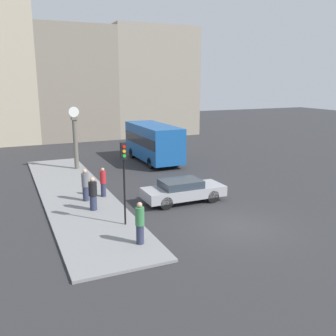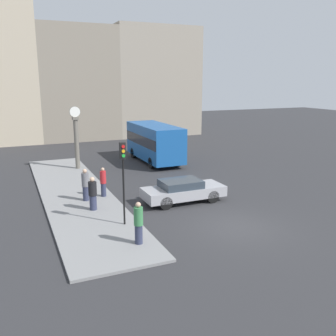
{
  "view_description": "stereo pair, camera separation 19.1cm",
  "coord_description": "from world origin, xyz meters",
  "px_view_note": "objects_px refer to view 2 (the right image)",
  "views": [
    {
      "loc": [
        -9.76,
        -13.72,
        6.75
      ],
      "look_at": [
        -1.36,
        5.11,
        1.88
      ],
      "focal_mm": 40.0,
      "sensor_mm": 36.0,
      "label": 1
    },
    {
      "loc": [
        -9.58,
        -13.8,
        6.75
      ],
      "look_at": [
        -1.36,
        5.11,
        1.88
      ],
      "focal_mm": 40.0,
      "sensor_mm": 36.0,
      "label": 2
    }
  ],
  "objects_px": {
    "bus_distant": "(154,141)",
    "pedestrian_black_jacket": "(93,194)",
    "sedan_car": "(183,190)",
    "traffic_light_near": "(123,167)",
    "street_clock": "(76,139)",
    "pedestrian_red_top": "(103,182)",
    "pedestrian_green_hoodie": "(138,223)",
    "pedestrian_grey_jacket": "(85,185)"
  },
  "relations": [
    {
      "from": "pedestrian_red_top",
      "to": "street_clock",
      "type": "bearing_deg",
      "value": 90.56
    },
    {
      "from": "pedestrian_grey_jacket",
      "to": "sedan_car",
      "type": "bearing_deg",
      "value": -22.72
    },
    {
      "from": "traffic_light_near",
      "to": "pedestrian_grey_jacket",
      "type": "height_order",
      "value": "traffic_light_near"
    },
    {
      "from": "pedestrian_grey_jacket",
      "to": "pedestrian_black_jacket",
      "type": "distance_m",
      "value": 1.71
    },
    {
      "from": "pedestrian_green_hoodie",
      "to": "pedestrian_black_jacket",
      "type": "bearing_deg",
      "value": 99.51
    },
    {
      "from": "bus_distant",
      "to": "pedestrian_red_top",
      "type": "height_order",
      "value": "bus_distant"
    },
    {
      "from": "sedan_car",
      "to": "street_clock",
      "type": "bearing_deg",
      "value": 111.44
    },
    {
      "from": "pedestrian_red_top",
      "to": "pedestrian_grey_jacket",
      "type": "xyz_separation_m",
      "value": [
        -1.1,
        -0.36,
        0.05
      ]
    },
    {
      "from": "pedestrian_red_top",
      "to": "pedestrian_black_jacket",
      "type": "relative_size",
      "value": 0.97
    },
    {
      "from": "bus_distant",
      "to": "sedan_car",
      "type": "bearing_deg",
      "value": -103.02
    },
    {
      "from": "sedan_car",
      "to": "bus_distant",
      "type": "distance_m",
      "value": 10.89
    },
    {
      "from": "street_clock",
      "to": "pedestrian_green_hoodie",
      "type": "relative_size",
      "value": 2.62
    },
    {
      "from": "pedestrian_black_jacket",
      "to": "sedan_car",
      "type": "bearing_deg",
      "value": -4.58
    },
    {
      "from": "pedestrian_green_hoodie",
      "to": "pedestrian_grey_jacket",
      "type": "height_order",
      "value": "pedestrian_grey_jacket"
    },
    {
      "from": "sedan_car",
      "to": "pedestrian_green_hoodie",
      "type": "bearing_deg",
      "value": -133.07
    },
    {
      "from": "pedestrian_red_top",
      "to": "pedestrian_black_jacket",
      "type": "height_order",
      "value": "pedestrian_black_jacket"
    },
    {
      "from": "bus_distant",
      "to": "street_clock",
      "type": "height_order",
      "value": "street_clock"
    },
    {
      "from": "pedestrian_green_hoodie",
      "to": "sedan_car",
      "type": "bearing_deg",
      "value": 46.93
    },
    {
      "from": "street_clock",
      "to": "pedestrian_red_top",
      "type": "distance_m",
      "value": 7.91
    },
    {
      "from": "sedan_car",
      "to": "pedestrian_red_top",
      "type": "distance_m",
      "value": 4.66
    },
    {
      "from": "bus_distant",
      "to": "pedestrian_black_jacket",
      "type": "distance_m",
      "value": 12.62
    },
    {
      "from": "street_clock",
      "to": "pedestrian_green_hoodie",
      "type": "xyz_separation_m",
      "value": [
        -0.17,
        -14.73,
        -1.4
      ]
    },
    {
      "from": "sedan_car",
      "to": "traffic_light_near",
      "type": "height_order",
      "value": "traffic_light_near"
    },
    {
      "from": "street_clock",
      "to": "pedestrian_grey_jacket",
      "type": "distance_m",
      "value": 8.31
    },
    {
      "from": "traffic_light_near",
      "to": "pedestrian_black_jacket",
      "type": "xyz_separation_m",
      "value": [
        -0.91,
        2.6,
        -1.92
      ]
    },
    {
      "from": "street_clock",
      "to": "pedestrian_red_top",
      "type": "relative_size",
      "value": 2.75
    },
    {
      "from": "traffic_light_near",
      "to": "pedestrian_green_hoodie",
      "type": "distance_m",
      "value": 2.97
    },
    {
      "from": "sedan_car",
      "to": "traffic_light_near",
      "type": "xyz_separation_m",
      "value": [
        -4.11,
        -2.2,
        2.22
      ]
    },
    {
      "from": "traffic_light_near",
      "to": "pedestrian_black_jacket",
      "type": "relative_size",
      "value": 2.21
    },
    {
      "from": "bus_distant",
      "to": "pedestrian_black_jacket",
      "type": "xyz_separation_m",
      "value": [
        -7.45,
        -10.16,
        -0.78
      ]
    },
    {
      "from": "traffic_light_near",
      "to": "pedestrian_grey_jacket",
      "type": "relative_size",
      "value": 2.14
    },
    {
      "from": "pedestrian_grey_jacket",
      "to": "traffic_light_near",
      "type": "bearing_deg",
      "value": -77.67
    },
    {
      "from": "bus_distant",
      "to": "pedestrian_grey_jacket",
      "type": "relative_size",
      "value": 3.94
    },
    {
      "from": "traffic_light_near",
      "to": "pedestrian_red_top",
      "type": "xyz_separation_m",
      "value": [
        0.16,
        4.67,
        -1.93
      ]
    },
    {
      "from": "sedan_car",
      "to": "bus_distant",
      "type": "relative_size",
      "value": 0.64
    },
    {
      "from": "street_clock",
      "to": "pedestrian_black_jacket",
      "type": "relative_size",
      "value": 2.68
    },
    {
      "from": "bus_distant",
      "to": "pedestrian_green_hoodie",
      "type": "xyz_separation_m",
      "value": [
        -6.64,
        -15.04,
        -0.75
      ]
    },
    {
      "from": "street_clock",
      "to": "pedestrian_green_hoodie",
      "type": "distance_m",
      "value": 14.8
    },
    {
      "from": "pedestrian_green_hoodie",
      "to": "traffic_light_near",
      "type": "bearing_deg",
      "value": 87.8
    },
    {
      "from": "street_clock",
      "to": "pedestrian_red_top",
      "type": "xyz_separation_m",
      "value": [
        0.08,
        -7.77,
        -1.44
      ]
    },
    {
      "from": "street_clock",
      "to": "pedestrian_black_jacket",
      "type": "xyz_separation_m",
      "value": [
        -0.99,
        -9.84,
        -1.43
      ]
    },
    {
      "from": "pedestrian_black_jacket",
      "to": "pedestrian_green_hoodie",
      "type": "bearing_deg",
      "value": -80.49
    }
  ]
}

